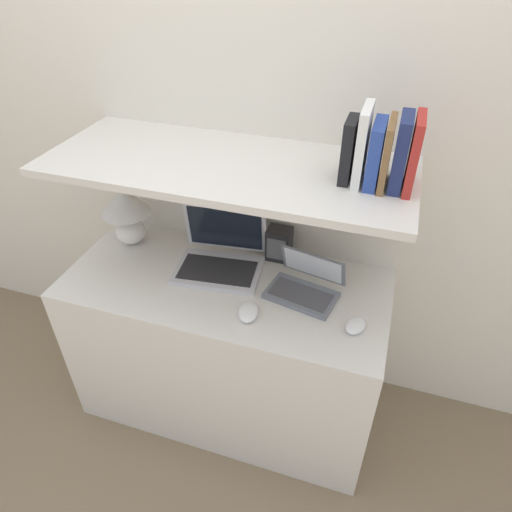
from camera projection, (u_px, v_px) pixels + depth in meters
The scene contains 17 objects.
ground_plane at pixel (208, 451), 2.05m from camera, with size 12.00×12.00×0.00m, color #7A664C.
wall_back at pixel (253, 143), 1.84m from camera, with size 6.00×0.05×2.40m.
desk at pixel (228, 347), 2.05m from camera, with size 1.30×0.59×0.76m.
back_riser at pixel (250, 265), 2.15m from camera, with size 1.30×0.04×1.22m.
shelf at pixel (226, 166), 1.59m from camera, with size 1.30×0.53×0.03m.
table_lamp at pixel (126, 210), 1.95m from camera, with size 0.21×0.21×0.27m.
laptop_large at pixel (221, 256), 1.88m from camera, with size 0.38×0.31×0.24m.
laptop_small at pixel (305, 286), 1.76m from camera, with size 0.30×0.25×0.15m.
computer_mouse at pixel (248, 312), 1.67m from camera, with size 0.09×0.12×0.03m.
second_mouse at pixel (355, 325), 1.61m from camera, with size 0.09×0.11×0.03m.
router_box at pixel (279, 244), 1.92m from camera, with size 0.10×0.09×0.14m.
book_red at pixel (414, 154), 1.37m from camera, with size 0.03×0.16×0.23m.
book_navy at pixel (401, 153), 1.38m from camera, with size 0.04×0.15×0.23m.
book_brown at pixel (387, 154), 1.39m from camera, with size 0.02×0.17×0.21m.
book_blue at pixel (375, 154), 1.40m from camera, with size 0.04×0.16×0.20m.
book_white at pixel (362, 145), 1.40m from camera, with size 0.03×0.16×0.24m.
book_black at pixel (349, 150), 1.42m from camera, with size 0.03×0.12×0.20m.
Camera 1 is at (0.55, -1.00, 1.93)m, focal length 32.00 mm.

